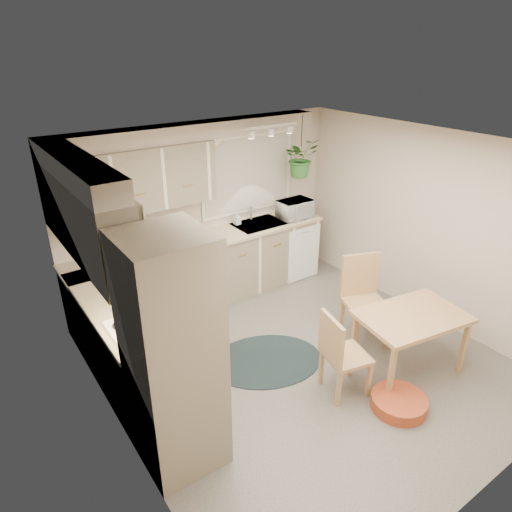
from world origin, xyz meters
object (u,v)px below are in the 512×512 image
(dining_table, at_px, (408,342))
(microwave, at_px, (295,207))
(chair_left, at_px, (347,354))
(braided_rug, at_px, (266,360))
(pet_bed, at_px, (399,403))
(chair_back, at_px, (366,302))

(dining_table, distance_m, microwave, 2.59)
(chair_left, xyz_separation_m, braided_rug, (-0.38, 0.84, -0.46))
(pet_bed, bearing_deg, dining_table, 33.78)
(chair_left, height_order, pet_bed, chair_left)
(pet_bed, height_order, microwave, microwave)
(chair_left, height_order, chair_back, chair_back)
(chair_back, distance_m, microwave, 1.94)
(chair_back, bearing_deg, chair_left, 52.03)
(chair_left, bearing_deg, braided_rug, -142.43)
(chair_back, height_order, braided_rug, chair_back)
(chair_back, relative_size, microwave, 2.17)
(microwave, bearing_deg, dining_table, -99.82)
(chair_back, xyz_separation_m, pet_bed, (-0.56, -1.00, -0.46))
(pet_bed, xyz_separation_m, microwave, (0.94, 2.81, 1.04))
(chair_left, distance_m, braided_rug, 1.03)
(braided_rug, relative_size, pet_bed, 2.35)
(dining_table, bearing_deg, pet_bed, -146.22)
(microwave, bearing_deg, pet_bed, -109.08)
(chair_left, xyz_separation_m, pet_bed, (0.26, -0.50, -0.40))
(dining_table, height_order, chair_back, chair_back)
(chair_left, bearing_deg, dining_table, 93.56)
(chair_back, xyz_separation_m, microwave, (0.38, 1.81, 0.58))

